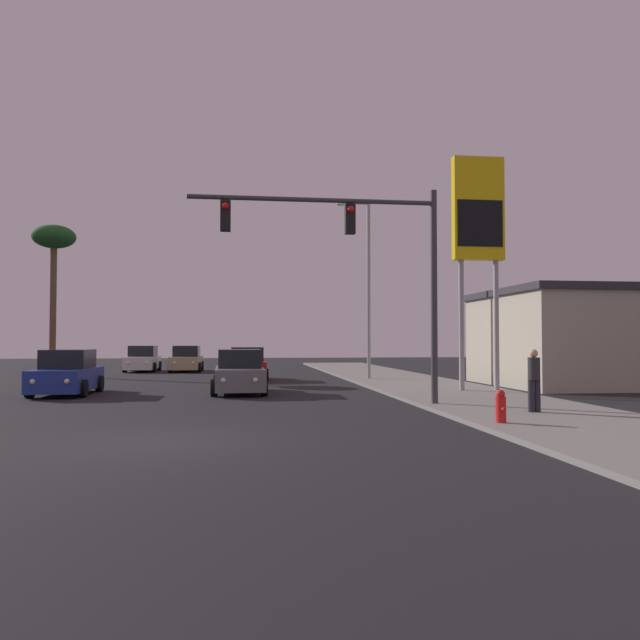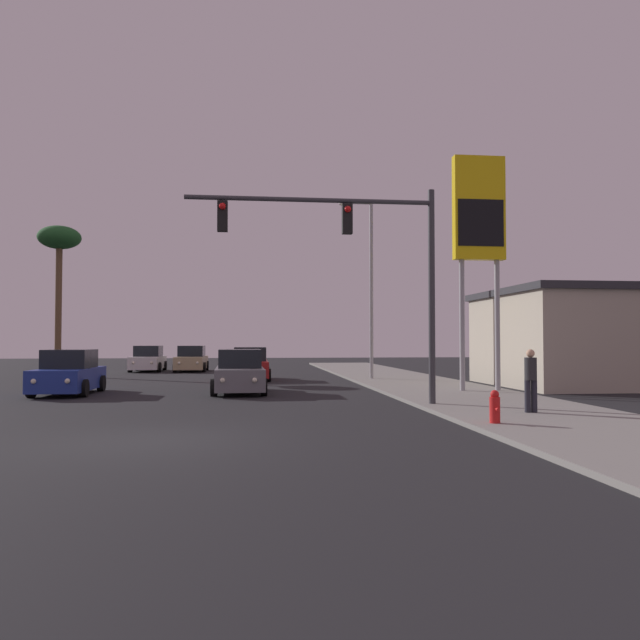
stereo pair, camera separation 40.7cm
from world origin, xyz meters
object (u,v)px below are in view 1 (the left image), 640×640
object	(u,v)px
car_grey	(239,373)
gas_station_sign	(478,222)
fire_hydrant	(501,407)
palm_tree_mid	(54,245)
car_tan	(187,360)
car_red	(247,365)
car_blue	(67,374)
traffic_light_mast	(365,250)
street_lamp	(366,279)
pedestrian_on_sidewalk	(534,378)
car_white	(143,360)

from	to	relation	value
car_grey	gas_station_sign	xyz separation A→B (m)	(9.13, -1.22, 5.86)
fire_hydrant	palm_tree_mid	distance (m)	29.22
palm_tree_mid	car_grey	bearing A→B (deg)	-50.48
gas_station_sign	palm_tree_mid	distance (m)	24.10
fire_hydrant	car_tan	bearing A→B (deg)	108.85
car_red	car_blue	size ratio (longest dim) A/B	1.00
car_tan	car_grey	distance (m)	17.68
car_red	gas_station_sign	distance (m)	13.93
car_blue	palm_tree_mid	world-z (taller)	palm_tree_mid
traffic_light_mast	car_grey	bearing A→B (deg)	122.56
car_tan	car_grey	xyz separation A→B (m)	(3.43, -17.35, 0.00)
traffic_light_mast	street_lamp	bearing A→B (deg)	78.21
car_tan	pedestrian_on_sidewalk	xyz separation A→B (m)	(11.23, -25.73, 0.27)
gas_station_sign	fire_hydrant	size ratio (longest dim) A/B	11.84
traffic_light_mast	fire_hydrant	bearing A→B (deg)	-63.00
car_red	palm_tree_mid	world-z (taller)	palm_tree_mid
gas_station_sign	car_tan	bearing A→B (deg)	124.09
car_tan	pedestrian_on_sidewalk	size ratio (longest dim) A/B	2.59
car_tan	fire_hydrant	distance (m)	29.25
street_lamp	car_red	bearing A→B (deg)	168.29
car_white	traffic_light_mast	xyz separation A→B (m)	(10.00, -23.56, 3.98)
car_grey	palm_tree_mid	distance (m)	17.81
gas_station_sign	car_grey	bearing A→B (deg)	172.40
car_red	car_tan	world-z (taller)	same
traffic_light_mast	gas_station_sign	world-z (taller)	gas_station_sign
car_grey	car_tan	bearing A→B (deg)	-80.27
palm_tree_mid	gas_station_sign	bearing A→B (deg)	-35.39
car_red	traffic_light_mast	size ratio (longest dim) A/B	0.57
car_grey	palm_tree_mid	bearing A→B (deg)	-51.94
pedestrian_on_sidewalk	palm_tree_mid	distance (m)	28.67
car_blue	car_tan	xyz separation A→B (m)	(2.96, 17.16, 0.00)
car_white	car_grey	bearing A→B (deg)	110.17
car_grey	pedestrian_on_sidewalk	xyz separation A→B (m)	(7.80, -8.39, 0.27)
car_grey	car_white	size ratio (longest dim) A/B	1.00
traffic_light_mast	palm_tree_mid	distance (m)	23.55
car_blue	traffic_light_mast	xyz separation A→B (m)	(10.12, -6.02, 3.98)
car_red	fire_hydrant	bearing A→B (deg)	106.98
gas_station_sign	street_lamp	bearing A→B (deg)	109.50
fire_hydrant	car_grey	bearing A→B (deg)	120.22
pedestrian_on_sidewalk	car_blue	bearing A→B (deg)	148.86
car_red	car_blue	distance (m)	10.28
gas_station_sign	car_red	bearing A→B (deg)	133.76
car_blue	street_lamp	xyz separation A→B (m)	(12.73, 6.49, 4.36)
car_blue	car_white	xyz separation A→B (m)	(0.12, 17.54, 0.00)
car_grey	fire_hydrant	size ratio (longest dim) A/B	5.70
car_tan	gas_station_sign	world-z (taller)	gas_station_sign
car_blue	street_lamp	distance (m)	14.94
gas_station_sign	pedestrian_on_sidewalk	world-z (taller)	gas_station_sign
traffic_light_mast	palm_tree_mid	world-z (taller)	palm_tree_mid
car_tan	traffic_light_mast	size ratio (longest dim) A/B	0.58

